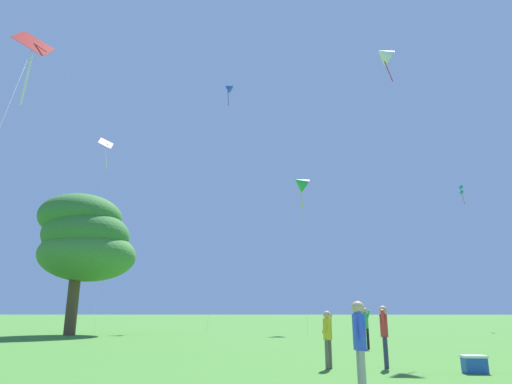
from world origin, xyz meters
The scene contains 12 objects.
kite_green_small centered at (0.02, 31.36, 12.09)m, with size 1.82×7.52×12.92m.
kite_teal_box centered at (16.24, 37.32, 12.67)m, with size 1.36×9.39×13.47m.
kite_pink_low centered at (-20.67, 40.73, 18.57)m, with size 4.33×8.73×20.41m.
kite_red_high centered at (-13.76, 13.08, 13.02)m, with size 3.77×9.05×14.69m.
kite_white_distant centered at (3.53, 16.05, 14.70)m, with size 4.34×8.38×15.31m.
kite_blue_delta centered at (-7.34, 41.86, 26.75)m, with size 1.25×11.89×27.45m.
person_far_back centered at (0.65, 8.40, 1.03)m, with size 0.26×0.54×1.71m.
person_child_small centered at (1.45, 14.92, 1.02)m, with size 0.49×0.39×1.69m.
person_foreground_watcher centered at (-0.96, 3.71, 1.05)m, with size 0.24×0.56×1.74m.
person_near_tree centered at (-0.99, 8.22, 0.94)m, with size 0.38×0.43×1.56m.
tree_right_cluster centered at (-15.68, 25.84, 6.49)m, with size 6.94×6.58×9.71m.
picnic_cooler centered at (2.69, 7.46, 0.22)m, with size 0.60×0.40×0.44m.
Camera 1 is at (-2.62, -5.04, 1.56)m, focal length 31.22 mm.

